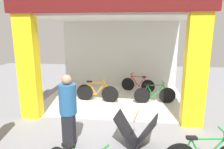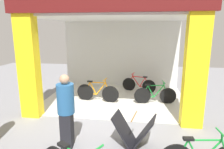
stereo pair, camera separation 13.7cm
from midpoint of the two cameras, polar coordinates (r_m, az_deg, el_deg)
name	(u,v)px [view 2 (the right image)]	position (r m, az deg, el deg)	size (l,w,h in m)	color
ground_plane	(107,120)	(5.93, -0.64, -12.96)	(18.30, 18.30, 0.00)	gray
shop_facade	(115,45)	(7.13, 1.51, 8.35)	(5.35, 4.11, 3.86)	beige
bicycle_inside_0	(97,92)	(7.26, -3.66, -5.14)	(1.57, 0.43, 0.87)	black
bicycle_inside_1	(139,85)	(8.44, 8.17, -2.91)	(1.39, 0.45, 0.79)	black
bicycle_inside_2	(155,95)	(7.20, 12.76, -5.75)	(1.47, 0.41, 0.81)	black
sandwich_board_sign	(134,131)	(4.62, 7.13, -15.78)	(1.00, 0.72, 0.75)	black
pedestrian_2	(66,110)	(4.47, -12.10, -10.02)	(0.41, 0.67, 1.66)	black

